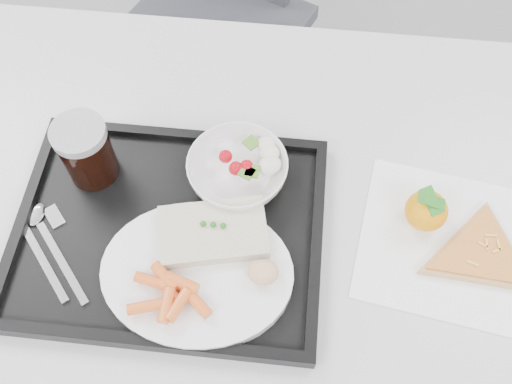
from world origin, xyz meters
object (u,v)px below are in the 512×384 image
pizza_slice (480,254)px  tray (170,232)px  salad_bowl (238,171)px  tangerine (426,210)px  cola_glass (86,151)px  table (241,230)px  dinner_plate (197,273)px

pizza_slice → tray: bearing=-178.6°
salad_bowl → tangerine: size_ratio=2.27×
cola_glass → table: bearing=-9.7°
dinner_plate → tangerine: tangerine is taller
salad_bowl → cola_glass: 0.23m
tray → dinner_plate: size_ratio=1.67×
salad_bowl → cola_glass: cola_glass is taller
cola_glass → pizza_slice: bearing=-7.6°
tray → cola_glass: size_ratio=4.17×
table → cola_glass: size_ratio=11.11×
dinner_plate → cola_glass: (-0.19, 0.16, 0.05)m
salad_bowl → dinner_plate: bearing=-102.8°
dinner_plate → salad_bowl: 0.17m
tangerine → table: bearing=-177.6°
table → tray: size_ratio=2.67×
dinner_plate → cola_glass: cola_glass is taller
table → tray: (-0.10, -0.05, 0.08)m
table → cola_glass: bearing=170.3°
tray → table: bearing=26.3°
dinner_plate → pizza_slice: 0.41m
dinner_plate → pizza_slice: size_ratio=1.06×
tray → dinner_plate: 0.09m
tray → salad_bowl: bearing=47.1°
tangerine → pizza_slice: bearing=-31.7°
tangerine → salad_bowl: bearing=172.5°
table → tray: tray is taller
salad_bowl → tangerine: (0.28, -0.04, -0.00)m
salad_bowl → pizza_slice: 0.37m
table → pizza_slice: (0.35, -0.04, 0.08)m
dinner_plate → table: bearing=68.1°
table → tangerine: 0.29m
table → dinner_plate: size_ratio=4.44×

